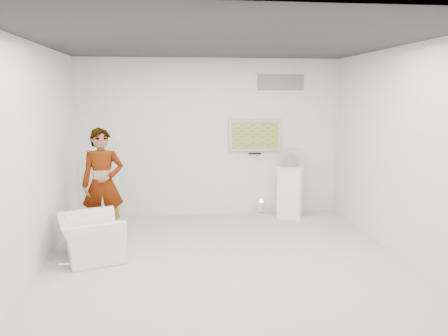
{
  "coord_description": "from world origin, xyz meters",
  "views": [
    {
      "loc": [
        -0.68,
        -5.8,
        2.32
      ],
      "look_at": [
        0.04,
        0.6,
        1.24
      ],
      "focal_mm": 35.0,
      "sensor_mm": 36.0,
      "label": 1
    }
  ],
  "objects_px": {
    "armchair": "(91,237)",
    "pedestal": "(290,192)",
    "person": "(103,184)",
    "floor_uplight": "(261,208)",
    "tv": "(255,135)"
  },
  "relations": [
    {
      "from": "person",
      "to": "floor_uplight",
      "type": "xyz_separation_m",
      "value": [
        2.82,
        1.09,
        -0.76
      ]
    },
    {
      "from": "tv",
      "to": "floor_uplight",
      "type": "relative_size",
      "value": 3.42
    },
    {
      "from": "person",
      "to": "floor_uplight",
      "type": "bearing_deg",
      "value": 14.6
    },
    {
      "from": "armchair",
      "to": "pedestal",
      "type": "distance_m",
      "value": 3.84
    },
    {
      "from": "tv",
      "to": "armchair",
      "type": "distance_m",
      "value": 3.67
    },
    {
      "from": "tv",
      "to": "floor_uplight",
      "type": "bearing_deg",
      "value": -44.66
    },
    {
      "from": "tv",
      "to": "pedestal",
      "type": "height_order",
      "value": "tv"
    },
    {
      "from": "person",
      "to": "armchair",
      "type": "height_order",
      "value": "person"
    },
    {
      "from": "armchair",
      "to": "pedestal",
      "type": "height_order",
      "value": "pedestal"
    },
    {
      "from": "tv",
      "to": "pedestal",
      "type": "distance_m",
      "value": 1.28
    },
    {
      "from": "tv",
      "to": "pedestal",
      "type": "bearing_deg",
      "value": -26.29
    },
    {
      "from": "pedestal",
      "to": "person",
      "type": "bearing_deg",
      "value": -165.05
    },
    {
      "from": "tv",
      "to": "person",
      "type": "xyz_separation_m",
      "value": [
        -2.69,
        -1.21,
        -0.65
      ]
    },
    {
      "from": "tv",
      "to": "person",
      "type": "relative_size",
      "value": 0.55
    },
    {
      "from": "person",
      "to": "floor_uplight",
      "type": "distance_m",
      "value": 3.11
    }
  ]
}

